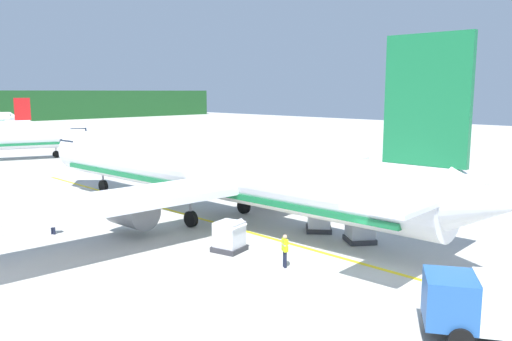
{
  "coord_description": "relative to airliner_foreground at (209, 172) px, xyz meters",
  "views": [
    {
      "loc": [
        -22.5,
        -13.64,
        9.11
      ],
      "look_at": [
        2.59,
        11.65,
        3.57
      ],
      "focal_mm": 35.93,
      "sensor_mm": 36.0,
      "label": 1
    }
  ],
  "objects": [
    {
      "name": "airliner_foreground",
      "position": [
        0.0,
        0.0,
        0.0
      ],
      "size": [
        34.64,
        41.72,
        11.9
      ],
      "color": "white",
      "rests_on": "ground"
    },
    {
      "name": "ground",
      "position": [
        -0.65,
        33.56,
        -3.49
      ],
      "size": [
        240.0,
        320.0,
        0.2
      ],
      "primitive_type": "cube",
      "color": "#B7B5AD"
    },
    {
      "name": "service_truck_fuel",
      "position": [
        -4.45,
        -21.92,
        -1.97
      ],
      "size": [
        4.76,
        5.81,
        2.45
      ],
      "color": "#2659A5",
      "rests_on": "ground"
    },
    {
      "name": "cargo_container_mid",
      "position": [
        2.76,
        -7.86,
        -2.39
      ],
      "size": [
        2.29,
        2.29,
        2.1
      ],
      "color": "#333338",
      "rests_on": "ground"
    },
    {
      "name": "crew_marshaller",
      "position": [
        -9.95,
        3.72,
        -2.45
      ],
      "size": [
        0.41,
        0.57,
        1.61
      ],
      "color": "#191E33",
      "rests_on": "ground"
    },
    {
      "name": "apron_guide_line",
      "position": [
        -0.68,
        -4.43,
        -3.39
      ],
      "size": [
        0.3,
        60.0,
        0.01
      ],
      "primitive_type": "cube",
      "color": "yellow",
      "rests_on": "ground"
    },
    {
      "name": "cargo_container_far",
      "position": [
        2.57,
        -11.15,
        -2.47
      ],
      "size": [
        2.3,
        2.3,
        1.95
      ],
      "color": "#333338",
      "rests_on": "ground"
    },
    {
      "name": "cargo_container_near",
      "position": [
        -4.22,
        -6.86,
        -2.53
      ],
      "size": [
        1.94,
        1.94,
        1.83
      ],
      "color": "#333338",
      "rests_on": "ground"
    },
    {
      "name": "crew_loader_left",
      "position": [
        -4.02,
        -10.95,
        -2.34
      ],
      "size": [
        0.41,
        0.57,
        1.77
      ],
      "color": "#191E33",
      "rests_on": "ground"
    }
  ]
}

